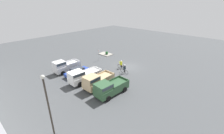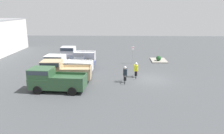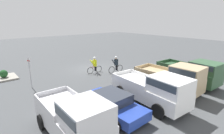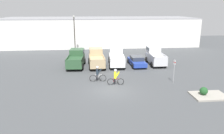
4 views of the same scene
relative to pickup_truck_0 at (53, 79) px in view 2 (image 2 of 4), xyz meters
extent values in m
plane|color=#424447|center=(3.94, -9.67, -1.13)|extent=(80.00, 80.00, 0.00)
cube|color=#2D5133|center=(-0.03, -0.44, -0.28)|extent=(2.37, 5.29, 0.99)
cube|color=#2D5133|center=(0.07, 1.11, 0.64)|extent=(2.01, 2.18, 0.85)
cube|color=#333D47|center=(0.07, 1.11, 0.83)|extent=(2.06, 2.02, 0.37)
cube|color=#2D5133|center=(-1.07, -1.41, 0.34)|extent=(0.27, 3.10, 0.25)
cube|color=#2D5133|center=(0.89, -1.53, 0.34)|extent=(0.27, 3.10, 0.25)
cube|color=#2D5133|center=(-0.18, -2.98, 0.34)|extent=(2.05, 0.21, 0.25)
cylinder|color=black|center=(-0.95, 1.22, -0.73)|extent=(0.27, 0.81, 0.80)
cylinder|color=black|center=(1.10, 1.10, -0.73)|extent=(0.27, 0.81, 0.80)
cylinder|color=black|center=(-1.15, -1.98, -0.73)|extent=(0.27, 0.81, 0.80)
cylinder|color=black|center=(0.90, -2.11, -0.73)|extent=(0.27, 0.81, 0.80)
cube|color=tan|center=(2.77, -0.60, -0.27)|extent=(2.16, 5.20, 0.96)
cube|color=tan|center=(2.72, 0.94, 0.68)|extent=(1.89, 2.12, 0.96)
cube|color=#333D47|center=(2.72, 0.94, 0.90)|extent=(1.94, 1.95, 0.42)
cube|color=tan|center=(1.86, -1.66, 0.33)|extent=(0.19, 3.08, 0.25)
cube|color=tan|center=(3.76, -1.60, 0.33)|extent=(0.19, 3.08, 0.25)
cube|color=tan|center=(2.86, -3.13, 0.33)|extent=(1.98, 0.15, 0.25)
cylinder|color=black|center=(1.73, 0.95, -0.71)|extent=(0.25, 0.85, 0.84)
cylinder|color=black|center=(3.71, 1.02, -0.71)|extent=(0.25, 0.85, 0.84)
cylinder|color=black|center=(1.84, -2.23, -0.71)|extent=(0.25, 0.85, 0.84)
cylinder|color=black|center=(3.82, -2.16, -0.71)|extent=(0.25, 0.85, 0.84)
cube|color=white|center=(5.57, -0.22, -0.28)|extent=(2.28, 5.63, 0.92)
cube|color=white|center=(5.67, 1.43, 0.64)|extent=(1.93, 2.31, 0.93)
cube|color=#333D47|center=(5.67, 1.43, 0.85)|extent=(1.98, 2.14, 0.41)
cube|color=white|center=(4.57, -1.27, 0.31)|extent=(0.27, 3.31, 0.25)
cube|color=white|center=(6.45, -1.38, 0.31)|extent=(0.27, 3.31, 0.25)
cube|color=white|center=(5.41, -2.93, 0.31)|extent=(1.97, 0.20, 0.25)
cylinder|color=black|center=(4.69, 1.55, -0.69)|extent=(0.27, 0.90, 0.88)
cylinder|color=black|center=(6.65, 1.43, -0.69)|extent=(0.27, 0.90, 0.88)
cylinder|color=black|center=(4.49, -1.87, -0.69)|extent=(0.27, 0.90, 0.88)
cylinder|color=black|center=(6.45, -1.98, -0.69)|extent=(0.27, 0.90, 0.88)
cube|color=#233D9E|center=(8.37, -0.62, -0.60)|extent=(1.95, 4.52, 0.56)
cube|color=#2D333D|center=(8.37, -0.62, -0.05)|extent=(1.69, 2.06, 0.54)
cylinder|color=black|center=(7.42, 0.78, -0.83)|extent=(0.20, 0.61, 0.60)
cylinder|color=black|center=(9.23, 0.84, -0.83)|extent=(0.20, 0.61, 0.60)
cylinder|color=black|center=(7.51, -2.07, -0.83)|extent=(0.20, 0.61, 0.60)
cylinder|color=black|center=(9.32, -2.02, -0.83)|extent=(0.20, 0.61, 0.60)
cube|color=silver|center=(11.17, -0.30, -0.26)|extent=(1.97, 4.83, 1.04)
cube|color=silver|center=(11.19, 1.14, 0.72)|extent=(1.78, 1.95, 0.93)
cube|color=#333D47|center=(11.19, 1.14, 0.93)|extent=(1.83, 1.79, 0.41)
cube|color=silver|center=(10.25, -1.25, 0.38)|extent=(0.12, 2.89, 0.25)
cube|color=silver|center=(12.07, -1.28, 0.38)|extent=(0.12, 2.89, 0.25)
cube|color=silver|center=(11.14, -2.67, 0.38)|extent=(1.90, 0.11, 0.25)
cylinder|color=black|center=(10.24, 1.20, -0.74)|extent=(0.23, 0.79, 0.79)
cylinder|color=black|center=(12.14, 1.18, -0.74)|extent=(0.23, 0.79, 0.79)
cylinder|color=black|center=(10.20, -1.78, -0.74)|extent=(0.23, 0.79, 0.79)
cylinder|color=black|center=(12.10, -1.81, -0.74)|extent=(0.23, 0.79, 0.79)
torus|color=black|center=(5.06, -8.11, -0.80)|extent=(0.71, 0.09, 0.71)
torus|color=black|center=(4.02, -8.04, -0.80)|extent=(0.71, 0.09, 0.71)
cylinder|color=maroon|center=(4.54, -8.08, -0.63)|extent=(0.54, 0.07, 0.38)
cylinder|color=maroon|center=(4.54, -8.08, -0.43)|extent=(0.57, 0.07, 0.04)
cylinder|color=maroon|center=(4.36, -8.06, -0.63)|extent=(0.04, 0.04, 0.35)
cylinder|color=maroon|center=(4.93, -8.10, -0.41)|extent=(0.05, 0.46, 0.02)
cylinder|color=black|center=(4.45, -7.98, -0.67)|extent=(0.13, 0.13, 0.53)
cylinder|color=black|center=(4.44, -8.16, -0.67)|extent=(0.13, 0.13, 0.53)
cube|color=yellow|center=(4.49, -8.07, -0.07)|extent=(0.26, 0.37, 0.68)
cylinder|color=yellow|center=(4.71, -7.91, -0.07)|extent=(0.52, 0.12, 0.73)
cylinder|color=yellow|center=(4.69, -8.25, -0.07)|extent=(0.52, 0.12, 0.73)
sphere|color=tan|center=(4.52, -8.07, 0.39)|extent=(0.24, 0.24, 0.24)
sphere|color=silver|center=(4.52, -8.07, 0.45)|extent=(0.27, 0.27, 0.27)
torus|color=black|center=(3.26, -6.83, -0.78)|extent=(0.76, 0.09, 0.76)
torus|color=black|center=(2.18, -6.76, -0.78)|extent=(0.76, 0.09, 0.76)
cylinder|color=white|center=(2.72, -6.79, -0.59)|extent=(0.56, 0.07, 0.40)
cylinder|color=white|center=(2.72, -6.79, -0.38)|extent=(0.60, 0.07, 0.04)
cylinder|color=white|center=(2.53, -6.78, -0.59)|extent=(0.04, 0.04, 0.37)
cylinder|color=white|center=(3.12, -6.82, -0.35)|extent=(0.05, 0.46, 0.02)
cylinder|color=black|center=(2.62, -6.70, -0.64)|extent=(0.13, 0.13, 0.57)
cylinder|color=black|center=(2.61, -6.88, -0.64)|extent=(0.13, 0.13, 0.57)
cube|color=#1E2833|center=(2.66, -6.79, -0.03)|extent=(0.26, 0.37, 0.64)
cylinder|color=#1E2833|center=(2.89, -6.63, -0.03)|extent=(0.54, 0.12, 0.69)
cylinder|color=#1E2833|center=(2.87, -6.97, -0.03)|extent=(0.54, 0.12, 0.69)
sphere|color=tan|center=(2.69, -6.79, 0.41)|extent=(0.25, 0.25, 0.25)
sphere|color=silver|center=(2.69, -6.79, 0.48)|extent=(0.28, 0.28, 0.28)
cylinder|color=#9E9EA3|center=(10.83, -8.07, 0.17)|extent=(0.06, 0.06, 2.60)
cube|color=white|center=(10.83, -8.07, 1.14)|extent=(0.13, 0.29, 0.45)
cube|color=red|center=(10.83, -8.07, 1.14)|extent=(0.13, 0.29, 0.10)
cube|color=gray|center=(12.72, -12.06, -1.06)|extent=(3.14, 2.23, 0.15)
sphere|color=#1E4C23|center=(12.22, -11.94, -0.62)|extent=(0.73, 0.73, 0.73)
camera|label=1|loc=(-12.24, 12.85, 10.91)|focal=24.00mm
camera|label=2|loc=(-19.27, -6.15, 6.40)|focal=35.00mm
camera|label=3|loc=(14.34, 6.58, 4.38)|focal=28.00mm
camera|label=4|loc=(2.03, -29.68, 6.77)|focal=35.00mm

